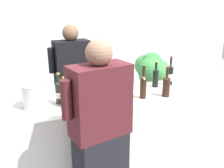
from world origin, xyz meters
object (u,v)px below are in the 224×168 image
(wine_bottle_2, at_px, (111,81))
(wine_bottle_5, at_px, (65,96))
(wine_bottle_4, at_px, (112,88))
(wine_glass, at_px, (124,91))
(person_server, at_px, (73,91))
(ice_bucket, at_px, (34,95))
(wine_bottle_8, at_px, (59,92))
(person_guest, at_px, (101,145))
(wine_bottle_1, at_px, (166,85))
(wine_bottle_9, at_px, (126,84))
(wine_bottle_3, at_px, (77,93))
(wine_bottle_0, at_px, (143,86))
(potted_shrub, at_px, (151,73))
(wine_bottle_6, at_px, (170,75))
(wine_bottle_7, at_px, (156,77))

(wine_bottle_2, height_order, wine_bottle_5, wine_bottle_2)
(wine_bottle_4, distance_m, wine_bottle_5, 0.52)
(wine_glass, xyz_separation_m, person_server, (-0.35, 0.90, -0.26))
(wine_bottle_2, xyz_separation_m, ice_bucket, (-0.85, -0.19, -0.00))
(wine_bottle_8, distance_m, person_guest, 0.76)
(wine_bottle_1, distance_m, wine_bottle_9, 0.43)
(wine_bottle_3, distance_m, wine_bottle_4, 0.40)
(wine_bottle_0, bearing_deg, potted_shrub, 58.19)
(ice_bucket, bearing_deg, wine_bottle_8, 2.97)
(wine_bottle_6, bearing_deg, wine_bottle_9, -163.81)
(wine_bottle_8, relative_size, wine_bottle_9, 0.92)
(person_server, bearing_deg, person_guest, -92.30)
(wine_bottle_3, relative_size, wine_bottle_9, 0.99)
(wine_bottle_7, bearing_deg, wine_bottle_6, 4.11)
(wine_bottle_1, height_order, wine_bottle_5, wine_bottle_1)
(wine_bottle_6, height_order, wine_bottle_8, wine_bottle_6)
(wine_bottle_2, distance_m, wine_bottle_3, 0.53)
(wine_bottle_6, xyz_separation_m, wine_bottle_8, (-1.38, -0.15, -0.01))
(wine_bottle_4, xyz_separation_m, person_guest, (-0.33, -0.65, -0.25))
(wine_bottle_1, xyz_separation_m, wine_bottle_5, (-1.08, 0.08, -0.01))
(wine_bottle_5, bearing_deg, wine_bottle_8, 107.83)
(wine_bottle_6, height_order, wine_glass, wine_bottle_6)
(ice_bucket, bearing_deg, wine_bottle_9, -1.88)
(wine_bottle_2, xyz_separation_m, wine_bottle_4, (-0.06, -0.22, -0.01))
(wine_bottle_8, xyz_separation_m, potted_shrub, (1.75, 1.29, -0.31))
(wine_bottle_0, distance_m, wine_bottle_4, 0.33)
(wine_bottle_8, distance_m, person_server, 0.80)
(person_guest, bearing_deg, wine_bottle_1, 28.69)
(wine_bottle_7, xyz_separation_m, wine_bottle_8, (-1.17, -0.14, -0.01))
(wine_bottle_4, distance_m, wine_bottle_9, 0.16)
(wine_bottle_8, distance_m, ice_bucket, 0.24)
(wine_bottle_7, distance_m, potted_shrub, 1.33)
(wine_bottle_7, distance_m, person_server, 1.09)
(wine_bottle_4, distance_m, potted_shrub, 1.82)
(wine_bottle_7, height_order, person_guest, person_guest)
(wine_bottle_0, bearing_deg, wine_bottle_1, -8.36)
(wine_bottle_5, relative_size, person_server, 0.18)
(person_server, relative_size, person_guest, 1.00)
(wine_bottle_8, relative_size, person_server, 0.19)
(potted_shrub, bearing_deg, wine_bottle_5, -140.75)
(wine_bottle_7, bearing_deg, wine_bottle_0, -137.06)
(wine_bottle_9, relative_size, potted_shrub, 0.31)
(wine_bottle_6, bearing_deg, wine_bottle_5, -168.97)
(wine_bottle_2, bearing_deg, potted_shrub, 44.18)
(ice_bucket, bearing_deg, wine_bottle_6, 5.81)
(wine_bottle_5, relative_size, wine_bottle_9, 0.88)
(ice_bucket, bearing_deg, potted_shrub, 33.25)
(wine_bottle_0, height_order, wine_bottle_4, wine_bottle_0)
(wine_bottle_0, distance_m, ice_bucket, 1.10)
(wine_bottle_0, xyz_separation_m, wine_bottle_4, (-0.31, 0.12, -0.02))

